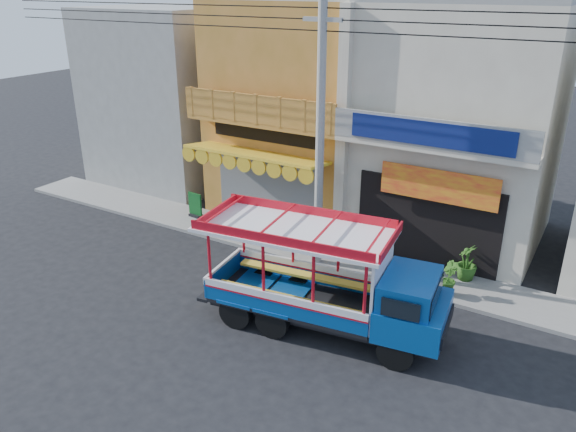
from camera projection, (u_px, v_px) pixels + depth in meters
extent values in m
plane|color=black|center=(292.00, 321.00, 15.30)|extent=(90.00, 90.00, 0.00)
cube|color=slate|center=(354.00, 261.00, 18.45)|extent=(30.00, 2.00, 0.12)
cube|color=#A46F24|center=(308.00, 108.00, 21.99)|extent=(6.00, 6.00, 8.00)
cube|color=#595B5E|center=(268.00, 193.00, 20.60)|extent=(4.20, 0.10, 2.60)
cube|color=orange|center=(255.00, 154.00, 19.39)|extent=(5.20, 1.50, 0.31)
cube|color=#A46F24|center=(261.00, 123.00, 19.32)|extent=(6.00, 0.70, 0.18)
cube|color=#A46F24|center=(256.00, 109.00, 18.87)|extent=(6.00, 0.12, 0.95)
cube|color=black|center=(267.00, 136.00, 19.76)|extent=(4.50, 0.04, 0.45)
cube|color=#BCB09A|center=(462.00, 126.00, 19.15)|extent=(6.00, 6.00, 8.00)
cube|color=black|center=(427.00, 224.00, 17.72)|extent=(4.60, 0.12, 2.80)
cube|color=yellow|center=(438.00, 186.00, 16.82)|extent=(3.60, 0.05, 1.00)
cube|color=#BCB09A|center=(432.00, 148.00, 16.47)|extent=(6.00, 0.70, 0.18)
cube|color=gray|center=(430.00, 133.00, 16.04)|extent=(6.00, 0.12, 0.85)
cube|color=navy|center=(429.00, 134.00, 15.99)|extent=(4.80, 0.06, 0.70)
cube|color=#BCB09A|center=(342.00, 135.00, 18.07)|extent=(0.35, 0.30, 8.00)
cube|color=gray|center=(173.00, 96.00, 25.38)|extent=(6.00, 6.00, 7.60)
cylinder|color=gray|center=(320.00, 130.00, 16.65)|extent=(0.26, 0.26, 9.00)
cube|color=gray|center=(323.00, 19.00, 15.46)|extent=(1.20, 0.12, 0.12)
cylinder|color=black|center=(355.00, 32.00, 15.10)|extent=(28.00, 0.04, 0.04)
cylinder|color=black|center=(356.00, 21.00, 14.98)|extent=(28.00, 0.04, 0.04)
cylinder|color=black|center=(356.00, 9.00, 14.87)|extent=(28.00, 0.04, 0.04)
cylinder|color=black|center=(396.00, 352.00, 13.28)|extent=(0.92, 0.36, 0.90)
cylinder|color=black|center=(411.00, 316.00, 14.71)|extent=(0.92, 0.36, 0.90)
cylinder|color=black|center=(273.00, 322.00, 14.48)|extent=(0.92, 0.36, 0.90)
cylinder|color=black|center=(298.00, 291.00, 15.92)|extent=(0.92, 0.36, 0.90)
cylinder|color=black|center=(236.00, 313.00, 14.88)|extent=(0.92, 0.36, 0.90)
cylinder|color=black|center=(264.00, 283.00, 16.32)|extent=(0.92, 0.36, 0.90)
cube|color=black|center=(323.00, 311.00, 14.76)|extent=(6.16, 2.21, 0.25)
cube|color=#0F4EA4|center=(413.00, 315.00, 13.70)|extent=(1.84, 2.16, 0.81)
cube|color=#0F4EA4|center=(410.00, 288.00, 13.48)|extent=(1.47, 1.95, 0.67)
cube|color=black|center=(436.00, 295.00, 13.26)|extent=(0.25, 1.57, 0.49)
cube|color=black|center=(297.00, 300.00, 14.97)|extent=(4.65, 2.50, 0.11)
cube|color=#0F4EA4|center=(283.00, 307.00, 14.05)|extent=(4.41, 0.62, 0.54)
cube|color=white|center=(283.00, 299.00, 13.95)|extent=(4.41, 0.63, 0.20)
cube|color=#0F4EA4|center=(311.00, 274.00, 15.65)|extent=(4.41, 0.62, 0.54)
cube|color=white|center=(311.00, 266.00, 15.56)|extent=(4.41, 0.63, 0.20)
cylinder|color=red|center=(209.00, 256.00, 14.46)|extent=(0.09, 0.09, 1.43)
cylinder|color=red|center=(243.00, 229.00, 16.03)|extent=(0.09, 0.09, 1.43)
cube|color=white|center=(382.00, 283.00, 13.75)|extent=(0.29, 1.81, 2.02)
cube|color=white|center=(295.00, 230.00, 14.23)|extent=(5.21, 2.79, 0.09)
cube|color=red|center=(295.00, 224.00, 14.16)|extent=(5.02, 2.68, 0.23)
cube|color=black|center=(196.00, 215.00, 21.81)|extent=(0.55, 0.33, 0.10)
cube|color=#0C4618|center=(195.00, 204.00, 21.62)|extent=(0.63, 0.13, 0.87)
imported|color=#265117|center=(448.00, 278.00, 16.26)|extent=(0.61, 0.67, 1.00)
imported|color=#265117|center=(467.00, 262.00, 17.03)|extent=(0.66, 0.66, 1.13)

